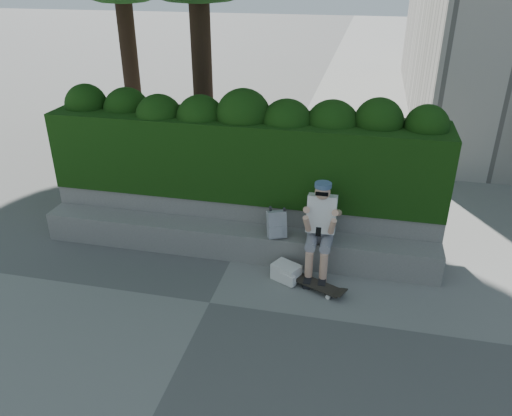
% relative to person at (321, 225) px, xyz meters
% --- Properties ---
extents(ground, '(80.00, 80.00, 0.00)m').
position_rel_person_xyz_m(ground, '(-1.30, -1.07, -0.75)').
color(ground, slate).
rests_on(ground, ground).
extents(bench_ledge, '(6.00, 0.45, 0.45)m').
position_rel_person_xyz_m(bench_ledge, '(-1.30, 0.18, -0.53)').
color(bench_ledge, gray).
rests_on(bench_ledge, ground).
extents(planter_wall, '(6.00, 0.50, 0.75)m').
position_rel_person_xyz_m(planter_wall, '(-1.30, 0.66, -0.38)').
color(planter_wall, gray).
rests_on(planter_wall, ground).
extents(hedge, '(6.00, 1.00, 1.20)m').
position_rel_person_xyz_m(hedge, '(-1.30, 0.88, 0.60)').
color(hedge, black).
rests_on(hedge, planter_wall).
extents(person, '(0.40, 0.76, 1.38)m').
position_rel_person_xyz_m(person, '(0.00, 0.00, 0.00)').
color(person, gray).
rests_on(person, ground).
extents(skateboard, '(0.88, 0.56, 0.09)m').
position_rel_person_xyz_m(skateboard, '(-0.03, -0.44, -0.68)').
color(skateboard, black).
rests_on(skateboard, ground).
extents(backpack_plaid, '(0.30, 0.24, 0.39)m').
position_rel_person_xyz_m(backpack_plaid, '(-0.63, 0.08, -0.11)').
color(backpack_plaid, '#BCBCC1').
rests_on(backpack_plaid, bench_ledge).
extents(backpack_ground, '(0.44, 0.39, 0.24)m').
position_rel_person_xyz_m(backpack_ground, '(-0.41, -0.31, -0.63)').
color(backpack_ground, silver).
rests_on(backpack_ground, ground).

